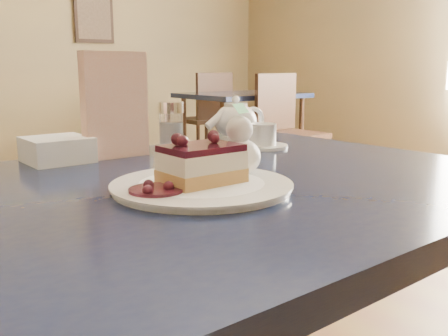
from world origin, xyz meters
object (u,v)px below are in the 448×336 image
tea_set (240,126)px  bg_table_far_right (242,168)px  main_table (184,230)px  cheesecake_slice (202,164)px  dessert_plate (202,186)px

tea_set → bg_table_far_right: bearing=54.5°
main_table → cheesecake_slice: cheesecake_slice is taller
dessert_plate → cheesecake_slice: cheesecake_slice is taller
main_table → cheesecake_slice: 0.14m
tea_set → bg_table_far_right: (1.98, 2.78, -0.80)m
main_table → tea_set: size_ratio=5.35×
main_table → tea_set: 0.55m
dessert_plate → tea_set: size_ratio=1.16×
cheesecake_slice → bg_table_far_right: cheesecake_slice is taller
cheesecake_slice → dessert_plate: bearing=84.5°
tea_set → bg_table_far_right: size_ratio=0.13×
main_table → bg_table_far_right: 3.99m
bg_table_far_right → dessert_plate: bearing=-131.2°
cheesecake_slice → bg_table_far_right: bearing=48.1°
main_table → dessert_plate: 0.11m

